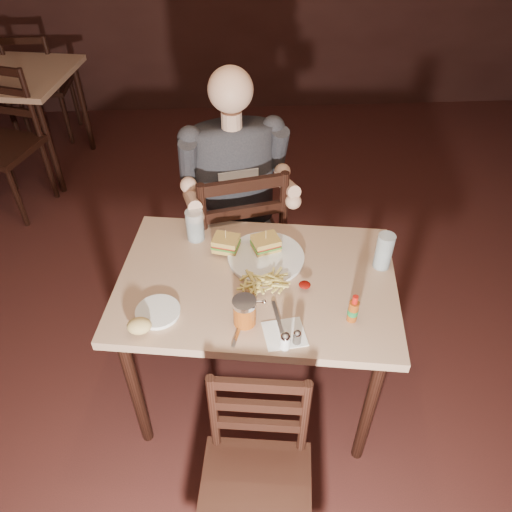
{
  "coord_description": "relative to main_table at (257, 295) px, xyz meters",
  "views": [
    {
      "loc": [
        0.03,
        -1.12,
        2.16
      ],
      "look_at": [
        0.12,
        0.35,
        0.85
      ],
      "focal_mm": 35.0,
      "sensor_mm": 36.0,
      "label": 1
    }
  ],
  "objects": [
    {
      "name": "diner",
      "position": [
        -0.07,
        0.54,
        0.28
      ],
      "size": [
        0.58,
        0.5,
        0.89
      ],
      "primitive_type": null,
      "rotation": [
        0.0,
        0.0,
        0.2
      ],
      "color": "#2D2E32",
      "rests_on": "chair_far"
    },
    {
      "name": "chair_near",
      "position": [
        -0.04,
        -0.68,
        -0.26
      ],
      "size": [
        0.43,
        0.46,
        0.83
      ],
      "primitive_type": null,
      "rotation": [
        0.0,
        0.0,
        -0.12
      ],
      "color": "black",
      "rests_on": "ground"
    },
    {
      "name": "salt_shaker",
      "position": [
        0.08,
        -0.34,
        0.12
      ],
      "size": [
        0.04,
        0.04,
        0.07
      ],
      "primitive_type": null,
      "rotation": [
        0.0,
        0.0,
        -0.14
      ],
      "color": "white",
      "rests_on": "main_table"
    },
    {
      "name": "ketchup_dollop",
      "position": [
        0.18,
        -0.06,
        0.11
      ],
      "size": [
        0.05,
        0.05,
        0.01
      ],
      "primitive_type": "ellipsoid",
      "rotation": [
        0.0,
        0.0,
        -0.14
      ],
      "color": "maroon",
      "rests_on": "dinner_plate"
    },
    {
      "name": "room_shell",
      "position": [
        -0.12,
        -0.3,
        0.72
      ],
      "size": [
        7.0,
        7.0,
        7.0
      ],
      "color": "black",
      "rests_on": "ground"
    },
    {
      "name": "side_plate",
      "position": [
        -0.37,
        -0.16,
        0.1
      ],
      "size": [
        0.18,
        0.18,
        0.01
      ],
      "primitive_type": "cylinder",
      "rotation": [
        0.0,
        0.0,
        -0.14
      ],
      "color": "white",
      "rests_on": "main_table"
    },
    {
      "name": "pepper_shaker",
      "position": [
        0.12,
        -0.32,
        0.12
      ],
      "size": [
        0.03,
        0.03,
        0.05
      ],
      "primitive_type": null,
      "rotation": [
        0.0,
        0.0,
        -0.14
      ],
      "color": "#38332D",
      "rests_on": "main_table"
    },
    {
      "name": "dinner_plate",
      "position": [
        0.04,
        0.11,
        0.1
      ],
      "size": [
        0.35,
        0.35,
        0.02
      ],
      "primitive_type": "cylinder",
      "rotation": [
        0.0,
        0.0,
        -0.14
      ],
      "color": "white",
      "rests_on": "main_table"
    },
    {
      "name": "bg_chair_near",
      "position": [
        -1.63,
        1.65,
        -0.2
      ],
      "size": [
        0.58,
        0.61,
        0.96
      ],
      "primitive_type": null,
      "rotation": [
        0.0,
        0.0,
        -0.35
      ],
      "color": "black",
      "rests_on": "ground"
    },
    {
      "name": "knife",
      "position": [
        0.07,
        -0.24,
        0.1
      ],
      "size": [
        0.04,
        0.23,
        0.01
      ],
      "primitive_type": "cube",
      "rotation": [
        0.0,
        0.0,
        0.12
      ],
      "color": "silver",
      "rests_on": "napkin"
    },
    {
      "name": "napkin",
      "position": [
        0.08,
        -0.28,
        0.09
      ],
      "size": [
        0.16,
        0.15,
        0.0
      ],
      "primitive_type": "cube",
      "rotation": [
        0.0,
        0.0,
        0.13
      ],
      "color": "white",
      "rests_on": "main_table"
    },
    {
      "name": "bread_roll",
      "position": [
        -0.43,
        -0.25,
        0.13
      ],
      "size": [
        0.1,
        0.08,
        0.05
      ],
      "primitive_type": "ellipsoid",
      "rotation": [
        0.0,
        0.0,
        -0.14
      ],
      "color": "tan",
      "rests_on": "side_plate"
    },
    {
      "name": "chair_far",
      "position": [
        -0.08,
        0.58,
        -0.18
      ],
      "size": [
        0.55,
        0.59,
        1.0
      ],
      "primitive_type": null,
      "rotation": [
        0.0,
        0.0,
        3.34
      ],
      "color": "black",
      "rests_on": "ground"
    },
    {
      "name": "bg_chair_far",
      "position": [
        -1.63,
        2.75,
        -0.23
      ],
      "size": [
        0.42,
        0.46,
        0.9
      ],
      "primitive_type": null,
      "rotation": [
        0.0,
        0.0,
        3.14
      ],
      "color": "black",
      "rests_on": "ground"
    },
    {
      "name": "sandwich_right",
      "position": [
        0.05,
        0.16,
        0.16
      ],
      "size": [
        0.13,
        0.12,
        0.1
      ],
      "primitive_type": null,
      "rotation": [
        0.0,
        0.0,
        0.3
      ],
      "color": "tan",
      "rests_on": "dinner_plate"
    },
    {
      "name": "hot_sauce",
      "position": [
        0.33,
        -0.23,
        0.15
      ],
      "size": [
        0.04,
        0.04,
        0.12
      ],
      "primitive_type": null,
      "rotation": [
        0.0,
        0.0,
        -0.14
      ],
      "color": "#873B0F",
      "rests_on": "main_table"
    },
    {
      "name": "syrup_dispenser",
      "position": [
        -0.06,
        -0.22,
        0.15
      ],
      "size": [
        0.1,
        0.1,
        0.11
      ],
      "primitive_type": null,
      "rotation": [
        0.0,
        0.0,
        -0.14
      ],
      "color": "#873B0F",
      "rests_on": "main_table"
    },
    {
      "name": "glass_right",
      "position": [
        0.51,
        0.05,
        0.17
      ],
      "size": [
        0.08,
        0.08,
        0.16
      ],
      "primitive_type": "cylinder",
      "rotation": [
        0.0,
        0.0,
        -0.14
      ],
      "color": "silver",
      "rests_on": "main_table"
    },
    {
      "name": "fries_pile",
      "position": [
        0.02,
        -0.04,
        0.13
      ],
      "size": [
        0.24,
        0.19,
        0.04
      ],
      "primitive_type": null,
      "rotation": [
        0.0,
        0.0,
        -0.14
      ],
      "color": "#D8C668",
      "rests_on": "dinner_plate"
    },
    {
      "name": "fork",
      "position": [
        -0.08,
        -0.26,
        0.1
      ],
      "size": [
        0.06,
        0.16,
        0.01
      ],
      "primitive_type": "cube",
      "rotation": [
        0.0,
        0.0,
        -0.3
      ],
      "color": "silver",
      "rests_on": "napkin"
    },
    {
      "name": "glass_left",
      "position": [
        -0.25,
        0.27,
        0.16
      ],
      "size": [
        0.09,
        0.09,
        0.14
      ],
      "primitive_type": "cylinder",
      "rotation": [
        0.0,
        0.0,
        -0.14
      ],
      "color": "silver",
      "rests_on": "main_table"
    },
    {
      "name": "bg_table",
      "position": [
        -1.63,
        2.2,
        0.0
      ],
      "size": [
        0.92,
        0.92,
        0.77
      ],
      "rotation": [
        0.0,
        0.0,
        -0.17
      ],
      "color": "tan",
      "rests_on": "ground"
    },
    {
      "name": "sandwich_left",
      "position": [
        -0.12,
        0.17,
        0.15
      ],
      "size": [
        0.12,
        0.11,
        0.09
      ],
      "primitive_type": null,
      "rotation": [
        0.0,
        0.0,
        -0.3
      ],
      "color": "tan",
      "rests_on": "dinner_plate"
    },
    {
      "name": "main_table",
      "position": [
        0.0,
        0.0,
        0.0
      ],
      "size": [
        1.2,
        0.88,
        0.77
      ],
      "rotation": [
        0.0,
        0.0,
        -0.14
      ],
      "color": "tan",
      "rests_on": "ground"
    }
  ]
}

